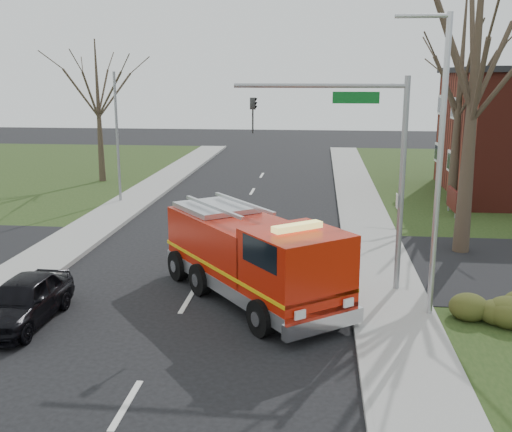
# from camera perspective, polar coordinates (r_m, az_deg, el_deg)

# --- Properties ---
(ground) EXTENTS (120.00, 120.00, 0.00)m
(ground) POSITION_cam_1_polar(r_m,az_deg,el_deg) (18.78, -6.54, -8.08)
(ground) COLOR black
(ground) RESTS_ON ground
(sidewalk_right) EXTENTS (2.40, 80.00, 0.15)m
(sidewalk_right) POSITION_cam_1_polar(r_m,az_deg,el_deg) (18.47, 12.79, -8.46)
(sidewalk_right) COLOR gray
(sidewalk_right) RESTS_ON ground
(health_center_sign) EXTENTS (0.12, 2.00, 1.40)m
(health_center_sign) POSITION_cam_1_polar(r_m,az_deg,el_deg) (30.85, 18.21, 1.51)
(health_center_sign) COLOR #501612
(health_center_sign) RESTS_ON ground
(hedge_corner) EXTENTS (2.80, 2.00, 0.90)m
(hedge_corner) POSITION_cam_1_polar(r_m,az_deg,el_deg) (17.95, 22.24, -8.07)
(hedge_corner) COLOR #2D3312
(hedge_corner) RESTS_ON lawn_right
(bare_tree_near) EXTENTS (6.00, 6.00, 12.00)m
(bare_tree_near) POSITION_cam_1_polar(r_m,az_deg,el_deg) (23.72, 20.22, 13.94)
(bare_tree_near) COLOR #362B20
(bare_tree_near) RESTS_ON ground
(bare_tree_far) EXTENTS (5.25, 5.25, 10.50)m
(bare_tree_far) POSITION_cam_1_polar(r_m,az_deg,el_deg) (32.82, 18.90, 12.01)
(bare_tree_far) COLOR #362B20
(bare_tree_far) RESTS_ON ground
(bare_tree_left) EXTENTS (4.50, 4.50, 9.00)m
(bare_tree_left) POSITION_cam_1_polar(r_m,az_deg,el_deg) (39.61, -14.84, 11.03)
(bare_tree_left) COLOR #362B20
(bare_tree_left) RESTS_ON ground
(traffic_signal_mast) EXTENTS (5.29, 0.18, 6.80)m
(traffic_signal_mast) POSITION_cam_1_polar(r_m,az_deg,el_deg) (18.72, 9.97, 6.62)
(traffic_signal_mast) COLOR gray
(traffic_signal_mast) RESTS_ON ground
(streetlight_pole) EXTENTS (1.48, 0.16, 8.40)m
(streetlight_pole) POSITION_cam_1_polar(r_m,az_deg,el_deg) (17.01, 16.91, 5.07)
(streetlight_pole) COLOR #B7BABF
(streetlight_pole) RESTS_ON ground
(utility_pole_far) EXTENTS (0.14, 0.14, 7.00)m
(utility_pole_far) POSITION_cam_1_polar(r_m,az_deg,el_deg) (33.02, -13.07, 7.17)
(utility_pole_far) COLOR gray
(utility_pole_far) RESTS_ON ground
(fire_engine) EXTENTS (6.37, 7.23, 2.92)m
(fire_engine) POSITION_cam_1_polar(r_m,az_deg,el_deg) (18.36, -0.26, -4.13)
(fire_engine) COLOR #B21908
(fire_engine) RESTS_ON ground
(parked_car_maroon) EXTENTS (1.66, 3.98, 1.35)m
(parked_car_maroon) POSITION_cam_1_polar(r_m,az_deg,el_deg) (18.09, -21.31, -7.51)
(parked_car_maroon) COLOR black
(parked_car_maroon) RESTS_ON ground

